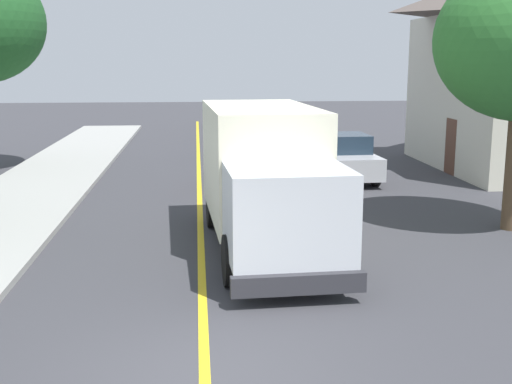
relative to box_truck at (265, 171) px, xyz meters
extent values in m
plane|color=#38383D|center=(-1.48, -6.40, -1.77)|extent=(120.00, 120.00, 0.00)
cube|color=gold|center=(-1.48, 3.60, -1.76)|extent=(0.16, 56.00, 0.01)
cube|color=#F2EDCC|center=(-0.04, 0.73, 0.13)|extent=(2.65, 5.12, 2.60)
cube|color=silver|center=(0.14, -2.76, -0.32)|extent=(2.38, 2.11, 1.70)
cube|color=#1E2D3D|center=(0.19, -3.66, 0.06)|extent=(2.04, 0.18, 0.75)
cube|color=#2D2D33|center=(0.20, -3.84, -1.35)|extent=(2.41, 0.32, 0.36)
cylinder|color=black|center=(1.18, -2.51, -1.27)|extent=(0.35, 1.01, 1.00)
cylinder|color=black|center=(-0.92, -2.62, -1.27)|extent=(0.35, 1.01, 1.00)
cylinder|color=black|center=(0.95, 2.04, -1.27)|extent=(0.35, 1.01, 1.00)
cylinder|color=black|center=(-1.15, 1.93, -1.27)|extent=(0.35, 1.01, 1.00)
cube|color=maroon|center=(0.43, 7.22, -1.12)|extent=(1.81, 4.40, 0.76)
cube|color=#1E2D3D|center=(0.43, 7.37, -0.42)|extent=(1.59, 1.80, 0.64)
cylinder|color=black|center=(1.22, 5.81, -1.45)|extent=(0.22, 0.64, 0.64)
cylinder|color=black|center=(-0.36, 5.81, -1.45)|extent=(0.22, 0.64, 0.64)
cylinder|color=black|center=(1.23, 8.63, -1.45)|extent=(0.22, 0.64, 0.64)
cylinder|color=black|center=(-0.35, 8.63, -1.45)|extent=(0.22, 0.64, 0.64)
cube|color=#2D4793|center=(0.70, 14.56, -1.12)|extent=(1.99, 4.47, 0.76)
cube|color=#1E2D3D|center=(0.69, 14.71, -0.42)|extent=(1.66, 1.87, 0.64)
cylinder|color=black|center=(1.55, 13.18, -1.45)|extent=(0.25, 0.65, 0.64)
cylinder|color=black|center=(-0.03, 13.12, -1.45)|extent=(0.25, 0.65, 0.64)
cylinder|color=black|center=(1.43, 16.00, -1.45)|extent=(0.25, 0.65, 0.64)
cylinder|color=black|center=(-0.15, 15.93, -1.45)|extent=(0.25, 0.65, 0.64)
cube|color=silver|center=(0.54, 20.81, -1.12)|extent=(1.91, 4.44, 0.76)
cube|color=#1E2D3D|center=(0.54, 20.96, -0.42)|extent=(1.63, 1.84, 0.64)
cylinder|color=black|center=(1.29, 19.38, -1.45)|extent=(0.24, 0.65, 0.64)
cylinder|color=black|center=(-0.29, 19.42, -1.45)|extent=(0.24, 0.65, 0.64)
cylinder|color=black|center=(1.36, 22.20, -1.45)|extent=(0.24, 0.65, 0.64)
cylinder|color=black|center=(-0.22, 22.24, -1.45)|extent=(0.24, 0.65, 0.64)
cube|color=#B7B7BC|center=(0.98, 27.09, -1.12)|extent=(1.92, 4.45, 0.76)
cube|color=#1E2D3D|center=(0.97, 27.24, -0.42)|extent=(1.63, 1.84, 0.64)
cylinder|color=black|center=(1.81, 25.71, -1.45)|extent=(0.24, 0.65, 0.64)
cylinder|color=black|center=(0.23, 25.67, -1.45)|extent=(0.24, 0.65, 0.64)
cylinder|color=black|center=(1.73, 28.52, -1.45)|extent=(0.24, 0.65, 0.64)
cylinder|color=black|center=(0.15, 28.48, -1.45)|extent=(0.24, 0.65, 0.64)
cube|color=#B7B7BC|center=(3.72, 8.35, -1.12)|extent=(1.98, 4.47, 0.76)
cube|color=#1E2D3D|center=(3.73, 8.20, -0.42)|extent=(1.66, 1.87, 0.64)
cylinder|color=black|center=(2.87, 9.73, -1.45)|extent=(0.25, 0.65, 0.64)
cylinder|color=black|center=(4.45, 9.79, -1.45)|extent=(0.25, 0.65, 0.64)
cylinder|color=black|center=(2.99, 6.91, -1.45)|extent=(0.25, 0.65, 0.64)
cylinder|color=black|center=(4.57, 6.98, -1.45)|extent=(0.25, 0.65, 0.64)
cube|color=brown|center=(8.05, 9.09, -0.72)|extent=(0.10, 1.00, 2.10)
camera|label=1|loc=(-1.53, -14.49, 2.49)|focal=45.55mm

